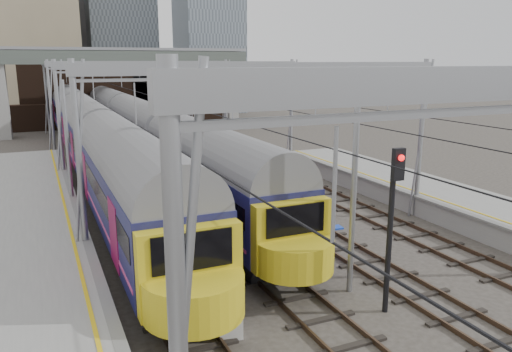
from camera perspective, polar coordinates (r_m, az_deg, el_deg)
name	(u,v)px	position (r m, az deg, el deg)	size (l,w,h in m)	color
ground	(385,317)	(16.91, 14.55, -15.33)	(160.00, 160.00, 0.00)	#38332D
platform_left	(32,332)	(15.80, -24.19, -15.98)	(4.32, 55.00, 1.12)	gray
tracks	(222,199)	(29.23, -3.91, -2.63)	(14.40, 80.00, 0.22)	#4C3828
overhead_line	(187,81)	(34.33, -7.88, 10.71)	(16.80, 80.00, 8.00)	gray
retaining_wall	(129,90)	(64.43, -14.30, 9.51)	(28.00, 2.75, 9.00)	#311F15
overbridge	(124,66)	(58.25, -14.82, 12.04)	(28.00, 3.00, 9.25)	gray
train_main	(124,120)	(48.16, -14.84, 6.26)	(2.89, 66.83, 4.94)	black
train_second	(89,133)	(39.34, -18.58, 4.71)	(3.06, 53.07, 5.18)	black
signal_near_left	(258,209)	(17.45, 0.27, -3.81)	(0.32, 0.45, 4.48)	black
signal_near_centre	(392,213)	(15.93, 15.32, -4.09)	(0.38, 0.49, 5.39)	black
relay_cabinet	(230,315)	(15.11, -3.03, -15.57)	(0.69, 0.57, 1.38)	silver
equip_cover_a	(305,257)	(20.86, 5.62, -9.15)	(0.90, 0.64, 0.11)	#1940BD
equip_cover_b	(334,228)	(24.49, 8.95, -5.85)	(0.74, 0.52, 0.09)	#1940BD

